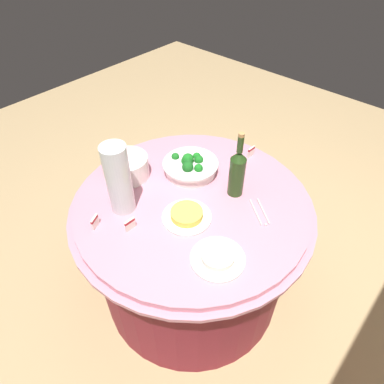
{
  "coord_description": "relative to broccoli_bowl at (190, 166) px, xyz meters",
  "views": [
    {
      "loc": [
        0.85,
        0.76,
        1.86
      ],
      "look_at": [
        0.0,
        0.0,
        0.79
      ],
      "focal_mm": 31.73,
      "sensor_mm": 36.0,
      "label": 1
    }
  ],
  "objects": [
    {
      "name": "ground_plane",
      "position": [
        0.14,
        0.14,
        -0.78
      ],
      "size": [
        6.0,
        6.0,
        0.0
      ],
      "primitive_type": "plane",
      "color": "tan"
    },
    {
      "name": "buffet_table",
      "position": [
        0.14,
        0.14,
        -0.4
      ],
      "size": [
        1.16,
        1.16,
        0.74
      ],
      "color": "maroon",
      "rests_on": "ground_plane"
    },
    {
      "name": "broccoli_bowl",
      "position": [
        0.0,
        0.0,
        0.0
      ],
      "size": [
        0.28,
        0.28,
        0.11
      ],
      "color": "white",
      "rests_on": "buffet_table"
    },
    {
      "name": "plate_stack",
      "position": [
        0.23,
        -0.22,
        0.02
      ],
      "size": [
        0.21,
        0.21,
        0.11
      ],
      "color": "white",
      "rests_on": "buffet_table"
    },
    {
      "name": "wine_bottle",
      "position": [
        -0.03,
        0.26,
        0.09
      ],
      "size": [
        0.07,
        0.07,
        0.34
      ],
      "color": "#233F17",
      "rests_on": "buffet_table"
    },
    {
      "name": "decorative_fruit_vase",
      "position": [
        0.39,
        -0.06,
        0.11
      ],
      "size": [
        0.11,
        0.11,
        0.34
      ],
      "color": "silver",
      "rests_on": "buffet_table"
    },
    {
      "name": "serving_tongs",
      "position": [
        0.01,
        0.43,
        -0.04
      ],
      "size": [
        0.13,
        0.15,
        0.01
      ],
      "color": "silver",
      "rests_on": "buffet_table"
    },
    {
      "name": "food_plate_rice",
      "position": [
        0.33,
        0.44,
        -0.02
      ],
      "size": [
        0.22,
        0.22,
        0.04
      ],
      "color": "white",
      "rests_on": "buffet_table"
    },
    {
      "name": "food_plate_fried_egg",
      "position": [
        0.25,
        0.2,
        -0.02
      ],
      "size": [
        0.22,
        0.22,
        0.04
      ],
      "color": "white",
      "rests_on": "buffet_table"
    },
    {
      "name": "label_placard_front",
      "position": [
        0.45,
        0.06,
        -0.01
      ],
      "size": [
        0.05,
        0.01,
        0.05
      ],
      "color": "white",
      "rests_on": "buffet_table"
    },
    {
      "name": "label_placard_mid",
      "position": [
        -0.32,
        0.15,
        -0.01
      ],
      "size": [
        0.05,
        0.01,
        0.05
      ],
      "color": "white",
      "rests_on": "buffet_table"
    },
    {
      "name": "label_placard_rear",
      "position": [
        0.55,
        -0.06,
        -0.01
      ],
      "size": [
        0.05,
        0.03,
        0.05
      ],
      "color": "white",
      "rests_on": "buffet_table"
    }
  ]
}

